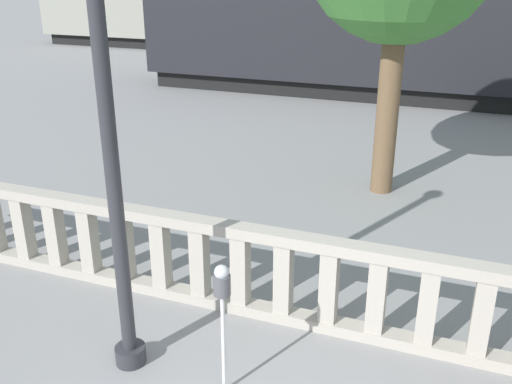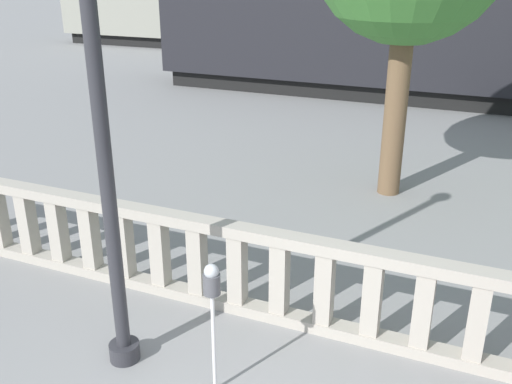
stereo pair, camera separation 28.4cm
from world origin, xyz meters
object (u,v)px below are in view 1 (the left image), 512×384
(lamppost, at_px, (109,139))
(parking_meter, at_px, (222,292))
(train_far, at_px, (311,18))
(train_near, at_px, (511,37))

(lamppost, relative_size, parking_meter, 3.42)
(lamppost, distance_m, train_far, 22.96)
(train_near, bearing_deg, train_far, 136.33)
(parking_meter, relative_size, train_far, 0.05)
(train_far, bearing_deg, train_near, -43.67)
(train_near, relative_size, train_far, 0.80)
(lamppost, height_order, train_far, lamppost)
(parking_meter, xyz_separation_m, train_far, (-5.55, 22.57, 0.54))
(lamppost, bearing_deg, parking_meter, -2.48)
(parking_meter, height_order, train_far, train_far)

